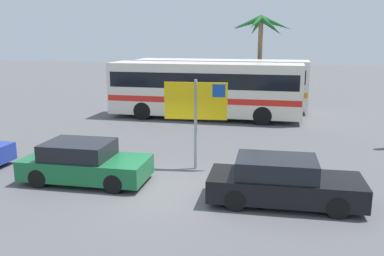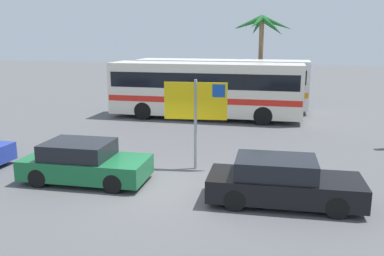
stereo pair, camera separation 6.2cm
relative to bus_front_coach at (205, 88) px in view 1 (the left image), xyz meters
The scene contains 7 objects.
ground 11.66m from the bus_front_coach, 84.85° to the right, with size 120.00×120.00×0.00m, color #565659.
bus_front_coach is the anchor object (origin of this frame).
bus_rear_coach 3.26m from the bus_front_coach, 82.72° to the left, with size 10.86×2.52×3.17m.
ferry_sign 9.34m from the bus_front_coach, 80.55° to the right, with size 2.20×0.28×3.20m.
car_green 11.51m from the bus_front_coach, 98.81° to the right, with size 4.08×1.92×1.32m.
car_black 12.65m from the bus_front_coach, 68.86° to the right, with size 4.33×1.87×1.32m.
palm_tree_seaside 7.45m from the bus_front_coach, 67.05° to the left, with size 4.17×4.01×6.05m.
Camera 1 is at (3.48, -11.64, 4.65)m, focal length 38.84 mm.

